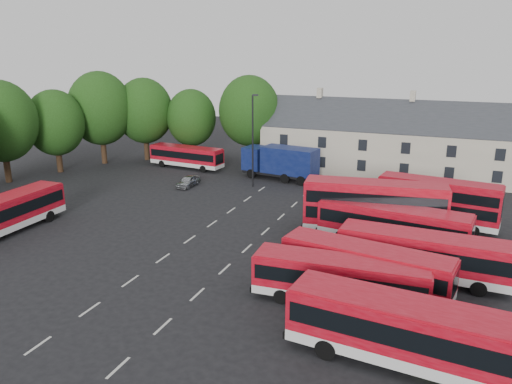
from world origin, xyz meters
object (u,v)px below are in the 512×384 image
bus_west (5,212)px  lamppost (253,138)px  bus_dd_south (374,206)px  lime_car (461,367)px  bus_row_a (413,330)px  silver_car (188,181)px  box_truck (281,161)px

bus_west → lamppost: 25.13m
lamppost → bus_dd_south: bearing=-35.0°
bus_dd_south → lime_car: (6.79, -17.03, -1.93)m
bus_west → lamppost: size_ratio=1.09×
lime_car → bus_row_a: bearing=99.8°
bus_row_a → lamppost: bearing=130.8°
bus_row_a → lime_car: bus_row_a is taller
silver_car → lime_car: size_ratio=0.87×
bus_west → lime_car: (34.99, -6.41, -1.19)m
bus_dd_south → lamppost: size_ratio=1.13×
box_truck → silver_car: bearing=-133.4°
lamppost → silver_car: bearing=-158.7°
bus_row_a → lamppost: 33.57m
bus_row_a → silver_car: bearing=142.0°
bus_west → lamppost: lamppost is taller
bus_row_a → silver_car: 35.83m
box_truck → lime_car: bearing=-49.6°
bus_west → lamppost: bearing=-33.4°
bus_dd_south → box_truck: size_ratio=1.24×
silver_car → bus_row_a: bearing=-42.4°
silver_car → lime_car: (28.23, -24.74, 0.07)m
bus_west → lime_car: bus_west is taller
silver_car → lamppost: 8.63m
bus_dd_south → bus_west: bus_dd_south is taller
bus_row_a → bus_dd_south: 17.56m
silver_car → lime_car: lime_car is taller
silver_car → lime_car: bearing=-40.0°
box_truck → bus_west: bearing=-113.1°
bus_row_a → silver_car: bus_row_a is taller
lamppost → lime_car: bearing=-51.8°
bus_dd_south → lamppost: lamppost is taller
bus_west → silver_car: bearing=-20.9°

